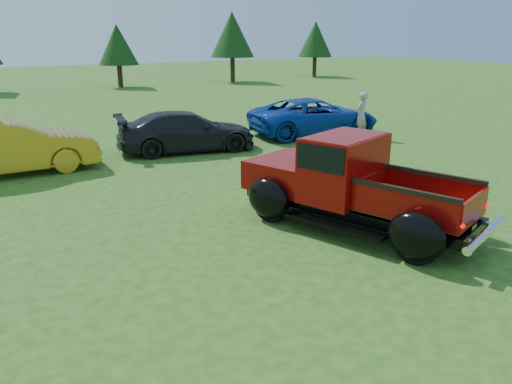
{
  "coord_description": "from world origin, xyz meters",
  "views": [
    {
      "loc": [
        -4.57,
        -6.75,
        3.69
      ],
      "look_at": [
        -0.4,
        0.2,
        1.12
      ],
      "focal_mm": 35.0,
      "sensor_mm": 36.0,
      "label": 1
    }
  ],
  "objects_px": {
    "tree_mid_right": "(118,45)",
    "tree_east": "(232,35)",
    "show_car_blue": "(314,117)",
    "show_car_grey": "(187,131)",
    "spectator": "(361,115)",
    "show_car_yellow": "(9,147)",
    "tree_far_east": "(315,39)",
    "pickup_truck": "(343,182)"
  },
  "relations": [
    {
      "from": "tree_mid_right",
      "to": "show_car_blue",
      "type": "bearing_deg",
      "value": -87.11
    },
    {
      "from": "pickup_truck",
      "to": "show_car_grey",
      "type": "height_order",
      "value": "pickup_truck"
    },
    {
      "from": "show_car_grey",
      "to": "spectator",
      "type": "height_order",
      "value": "spectator"
    },
    {
      "from": "tree_mid_right",
      "to": "tree_far_east",
      "type": "bearing_deg",
      "value": 1.59
    },
    {
      "from": "spectator",
      "to": "tree_mid_right",
      "type": "bearing_deg",
      "value": -107.38
    },
    {
      "from": "tree_far_east",
      "to": "pickup_truck",
      "type": "height_order",
      "value": "tree_far_east"
    },
    {
      "from": "tree_east",
      "to": "show_car_grey",
      "type": "relative_size",
      "value": 1.2
    },
    {
      "from": "show_car_blue",
      "to": "tree_mid_right",
      "type": "bearing_deg",
      "value": 10.33
    },
    {
      "from": "show_car_grey",
      "to": "spectator",
      "type": "xyz_separation_m",
      "value": [
        6.4,
        -1.29,
        0.19
      ]
    },
    {
      "from": "spectator",
      "to": "show_car_yellow",
      "type": "bearing_deg",
      "value": -28.43
    },
    {
      "from": "show_car_blue",
      "to": "spectator",
      "type": "height_order",
      "value": "spectator"
    },
    {
      "from": "show_car_yellow",
      "to": "spectator",
      "type": "distance_m",
      "value": 11.76
    },
    {
      "from": "show_car_blue",
      "to": "spectator",
      "type": "distance_m",
      "value": 1.77
    },
    {
      "from": "show_car_grey",
      "to": "show_car_blue",
      "type": "distance_m",
      "value": 5.3
    },
    {
      "from": "tree_far_east",
      "to": "show_car_yellow",
      "type": "xyz_separation_m",
      "value": [
        -27.5,
        -22.37,
        -2.49
      ]
    },
    {
      "from": "tree_far_east",
      "to": "tree_east",
      "type": "bearing_deg",
      "value": -173.66
    },
    {
      "from": "tree_mid_right",
      "to": "show_car_blue",
      "type": "relative_size",
      "value": 0.88
    },
    {
      "from": "tree_far_east",
      "to": "pickup_truck",
      "type": "relative_size",
      "value": 0.92
    },
    {
      "from": "tree_east",
      "to": "show_car_yellow",
      "type": "bearing_deg",
      "value": -130.89
    },
    {
      "from": "tree_far_east",
      "to": "spectator",
      "type": "height_order",
      "value": "tree_far_east"
    },
    {
      "from": "tree_east",
      "to": "tree_far_east",
      "type": "relative_size",
      "value": 1.12
    },
    {
      "from": "show_car_yellow",
      "to": "show_car_grey",
      "type": "xyz_separation_m",
      "value": [
        5.3,
        0.15,
        -0.11
      ]
    },
    {
      "from": "tree_east",
      "to": "show_car_grey",
      "type": "xyz_separation_m",
      "value": [
        -13.2,
        -21.22,
        -3.0
      ]
    },
    {
      "from": "tree_mid_right",
      "to": "pickup_truck",
      "type": "height_order",
      "value": "tree_mid_right"
    },
    {
      "from": "tree_mid_right",
      "to": "tree_east",
      "type": "xyz_separation_m",
      "value": [
        9.0,
        -0.5,
        0.68
      ]
    },
    {
      "from": "tree_east",
      "to": "show_car_blue",
      "type": "relative_size",
      "value": 1.08
    },
    {
      "from": "tree_east",
      "to": "tree_far_east",
      "type": "bearing_deg",
      "value": 6.34
    },
    {
      "from": "show_car_blue",
      "to": "spectator",
      "type": "relative_size",
      "value": 2.97
    },
    {
      "from": "tree_mid_right",
      "to": "tree_east",
      "type": "height_order",
      "value": "tree_east"
    },
    {
      "from": "tree_mid_right",
      "to": "tree_east",
      "type": "distance_m",
      "value": 9.04
    },
    {
      "from": "tree_far_east",
      "to": "spectator",
      "type": "xyz_separation_m",
      "value": [
        -15.8,
        -23.51,
        -2.41
      ]
    },
    {
      "from": "show_car_blue",
      "to": "show_car_grey",
      "type": "bearing_deg",
      "value": 98.28
    },
    {
      "from": "tree_mid_right",
      "to": "show_car_yellow",
      "type": "bearing_deg",
      "value": -113.48
    },
    {
      "from": "tree_far_east",
      "to": "pickup_truck",
      "type": "xyz_separation_m",
      "value": [
        -22.16,
        -29.94,
        -2.38
      ]
    },
    {
      "from": "show_car_blue",
      "to": "spectator",
      "type": "xyz_separation_m",
      "value": [
        1.11,
        -1.37,
        0.15
      ]
    },
    {
      "from": "tree_east",
      "to": "show_car_yellow",
      "type": "distance_m",
      "value": 28.41
    },
    {
      "from": "tree_far_east",
      "to": "show_car_grey",
      "type": "xyz_separation_m",
      "value": [
        -22.2,
        -22.22,
        -2.59
      ]
    },
    {
      "from": "tree_east",
      "to": "tree_far_east",
      "type": "height_order",
      "value": "tree_east"
    },
    {
      "from": "tree_east",
      "to": "spectator",
      "type": "bearing_deg",
      "value": -106.81
    },
    {
      "from": "tree_far_east",
      "to": "tree_mid_right",
      "type": "bearing_deg",
      "value": -178.41
    },
    {
      "from": "pickup_truck",
      "to": "show_car_blue",
      "type": "bearing_deg",
      "value": 37.06
    },
    {
      "from": "tree_far_east",
      "to": "spectator",
      "type": "bearing_deg",
      "value": -123.9
    }
  ]
}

